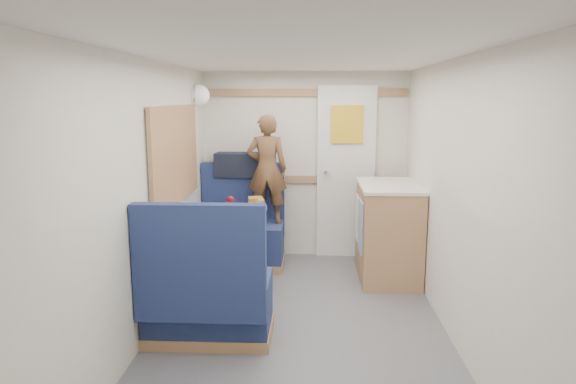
# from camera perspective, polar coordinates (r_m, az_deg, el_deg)

# --- Properties ---
(floor) EXTENTS (4.50, 4.50, 0.00)m
(floor) POSITION_cam_1_polar(r_m,az_deg,el_deg) (3.71, 1.13, -17.27)
(floor) COLOR #515156
(floor) RESTS_ON ground
(ceiling) EXTENTS (4.50, 4.50, 0.00)m
(ceiling) POSITION_cam_1_polar(r_m,az_deg,el_deg) (3.30, 1.26, 15.24)
(ceiling) COLOR silver
(ceiling) RESTS_ON wall_back
(wall_back) EXTENTS (2.20, 0.02, 2.00)m
(wall_back) POSITION_cam_1_polar(r_m,az_deg,el_deg) (5.58, 1.82, 2.95)
(wall_back) COLOR silver
(wall_back) RESTS_ON floor
(wall_left) EXTENTS (0.02, 4.50, 2.00)m
(wall_left) POSITION_cam_1_polar(r_m,az_deg,el_deg) (3.57, -16.78, -1.73)
(wall_left) COLOR silver
(wall_left) RESTS_ON floor
(wall_right) EXTENTS (0.02, 4.50, 2.00)m
(wall_right) POSITION_cam_1_polar(r_m,az_deg,el_deg) (3.51, 19.45, -2.06)
(wall_right) COLOR silver
(wall_right) RESTS_ON floor
(oak_trim_low) EXTENTS (2.15, 0.02, 0.08)m
(oak_trim_low) POSITION_cam_1_polar(r_m,az_deg,el_deg) (5.58, 1.81, 1.40)
(oak_trim_low) COLOR olive
(oak_trim_low) RESTS_ON wall_back
(oak_trim_high) EXTENTS (2.15, 0.02, 0.08)m
(oak_trim_high) POSITION_cam_1_polar(r_m,az_deg,el_deg) (5.52, 1.87, 10.98)
(oak_trim_high) COLOR olive
(oak_trim_high) RESTS_ON wall_back
(side_window) EXTENTS (0.04, 1.30, 0.72)m
(side_window) POSITION_cam_1_polar(r_m,az_deg,el_deg) (4.47, -12.46, 4.08)
(side_window) COLOR gray
(side_window) RESTS_ON wall_left
(rear_door) EXTENTS (0.62, 0.12, 1.86)m
(rear_door) POSITION_cam_1_polar(r_m,az_deg,el_deg) (5.56, 6.45, 2.58)
(rear_door) COLOR white
(rear_door) RESTS_ON wall_back
(dinette_table) EXTENTS (0.62, 0.92, 0.72)m
(dinette_table) POSITION_cam_1_polar(r_m,az_deg,el_deg) (4.50, -6.81, -4.57)
(dinette_table) COLOR white
(dinette_table) RESTS_ON floor
(bench_far) EXTENTS (0.90, 0.59, 1.05)m
(bench_far) POSITION_cam_1_polar(r_m,az_deg,el_deg) (5.39, -5.24, -4.95)
(bench_far) COLOR navy
(bench_far) RESTS_ON floor
(bench_near) EXTENTS (0.90, 0.59, 1.05)m
(bench_near) POSITION_cam_1_polar(r_m,az_deg,el_deg) (3.78, -8.92, -11.85)
(bench_near) COLOR navy
(bench_near) RESTS_ON floor
(ledge) EXTENTS (0.90, 0.14, 0.04)m
(ledge) POSITION_cam_1_polar(r_m,az_deg,el_deg) (5.52, -4.97, 1.57)
(ledge) COLOR olive
(ledge) RESTS_ON bench_far
(dome_light) EXTENTS (0.20, 0.20, 0.20)m
(dome_light) POSITION_cam_1_polar(r_m,az_deg,el_deg) (5.26, -9.81, 10.55)
(dome_light) COLOR white
(dome_light) RESTS_ON wall_left
(galley_counter) EXTENTS (0.57, 0.92, 0.92)m
(galley_counter) POSITION_cam_1_polar(r_m,az_deg,el_deg) (5.05, 11.00, -4.21)
(galley_counter) COLOR olive
(galley_counter) RESTS_ON floor
(person) EXTENTS (0.41, 0.27, 1.12)m
(person) POSITION_cam_1_polar(r_m,az_deg,el_deg) (5.23, -2.34, 2.56)
(person) COLOR brown
(person) RESTS_ON bench_far
(duffel_bag) EXTENTS (0.53, 0.27, 0.25)m
(duffel_bag) POSITION_cam_1_polar(r_m,az_deg,el_deg) (5.50, -5.34, 3.06)
(duffel_bag) COLOR black
(duffel_bag) RESTS_ON ledge
(tray) EXTENTS (0.39, 0.45, 0.02)m
(tray) POSITION_cam_1_polar(r_m,az_deg,el_deg) (4.29, -6.90, -3.06)
(tray) COLOR white
(tray) RESTS_ON dinette_table
(orange_fruit) EXTENTS (0.08, 0.08, 0.08)m
(orange_fruit) POSITION_cam_1_polar(r_m,az_deg,el_deg) (4.38, -4.68, -2.08)
(orange_fruit) COLOR #D95009
(orange_fruit) RESTS_ON tray
(cheese_block) EXTENTS (0.12, 0.08, 0.04)m
(cheese_block) POSITION_cam_1_polar(r_m,az_deg,el_deg) (4.16, -7.58, -3.11)
(cheese_block) COLOR #F5E18D
(cheese_block) RESTS_ON tray
(wine_glass) EXTENTS (0.08, 0.08, 0.17)m
(wine_glass) POSITION_cam_1_polar(r_m,az_deg,el_deg) (4.47, -6.42, -1.00)
(wine_glass) COLOR white
(wine_glass) RESTS_ON dinette_table
(tumbler_left) EXTENTS (0.07, 0.07, 0.11)m
(tumbler_left) POSITION_cam_1_polar(r_m,az_deg,el_deg) (4.31, -9.18, -2.45)
(tumbler_left) COLOR white
(tumbler_left) RESTS_ON dinette_table
(tumbler_right) EXTENTS (0.06, 0.06, 0.10)m
(tumbler_right) POSITION_cam_1_polar(r_m,az_deg,el_deg) (4.38, -5.21, -2.17)
(tumbler_right) COLOR white
(tumbler_right) RESTS_ON dinette_table
(beer_glass) EXTENTS (0.07, 0.07, 0.11)m
(beer_glass) POSITION_cam_1_polar(r_m,az_deg,el_deg) (4.62, -3.79, -1.47)
(beer_glass) COLOR #935715
(beer_glass) RESTS_ON dinette_table
(pepper_grinder) EXTENTS (0.04, 0.04, 0.10)m
(pepper_grinder) POSITION_cam_1_polar(r_m,az_deg,el_deg) (4.54, -6.32, -1.77)
(pepper_grinder) COLOR black
(pepper_grinder) RESTS_ON dinette_table
(salt_grinder) EXTENTS (0.04, 0.04, 0.09)m
(salt_grinder) POSITION_cam_1_polar(r_m,az_deg,el_deg) (4.41, -6.92, -2.21)
(salt_grinder) COLOR silver
(salt_grinder) RESTS_ON dinette_table
(bread_loaf) EXTENTS (0.17, 0.26, 0.10)m
(bread_loaf) POSITION_cam_1_polar(r_m,az_deg,el_deg) (4.72, -3.55, -1.29)
(bread_loaf) COLOR brown
(bread_loaf) RESTS_ON dinette_table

